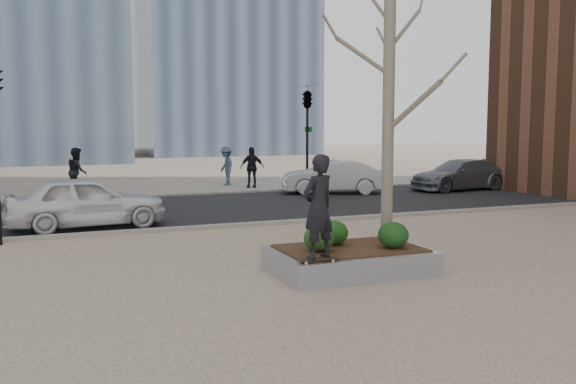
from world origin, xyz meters
name	(u,v)px	position (x,y,z in m)	size (l,w,h in m)	color
ground	(303,276)	(0.00, 0.00, 0.00)	(120.00, 120.00, 0.00)	#C1A58E
street	(185,209)	(0.00, 10.00, 0.01)	(60.00, 8.00, 0.02)	black
far_sidewalk	(149,189)	(0.00, 17.00, 0.01)	(60.00, 6.00, 0.02)	gray
planter	(350,261)	(1.00, 0.00, 0.23)	(3.00, 2.00, 0.45)	gray
planter_mulch	(350,248)	(1.00, 0.00, 0.47)	(2.70, 1.70, 0.04)	#382314
sycamore_tree	(389,79)	(2.00, 0.30, 3.79)	(2.80, 2.80, 6.60)	gray
shrub_left	(319,238)	(0.28, -0.11, 0.74)	(0.59, 0.59, 0.50)	#113712
shrub_middle	(334,233)	(0.84, 0.37, 0.73)	(0.57, 0.57, 0.49)	#133912
shrub_right	(393,235)	(1.76, -0.37, 0.75)	(0.60, 0.60, 0.51)	#133D17
skateboard	(318,260)	(-0.07, -0.83, 0.49)	(0.78, 0.20, 0.07)	black
skateboarder	(318,207)	(-0.07, -0.83, 1.45)	(0.68, 0.44, 1.86)	black
police_car	(86,201)	(-3.37, 7.32, 0.75)	(1.73, 4.29, 1.46)	white
car_silver	(333,177)	(6.68, 12.42, 0.70)	(1.44, 4.12, 1.36)	#A8ABB0
car_third	(459,175)	(12.30, 11.62, 0.67)	(1.83, 4.49, 1.30)	slate
pedestrian_a	(77,171)	(-3.01, 15.89, 0.97)	(0.92, 0.71, 1.89)	black
pedestrian_b	(226,166)	(3.61, 17.26, 0.91)	(1.15, 0.66, 1.78)	#3A4B6A
pedestrian_c	(252,167)	(4.33, 15.69, 0.92)	(1.05, 0.44, 1.80)	black
traffic_light_far	(307,137)	(6.50, 14.60, 2.25)	(0.60, 2.48, 4.50)	black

